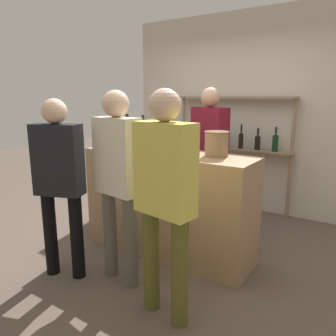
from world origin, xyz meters
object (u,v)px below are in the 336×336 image
at_px(counter_bottle_2, 187,142).
at_px(customer_center, 118,173).
at_px(counter_bottle_1, 128,133).
at_px(server_behind_counter, 209,148).
at_px(customer_right, 165,190).
at_px(ice_bucket, 217,144).
at_px(cork_jar, 161,146).
at_px(counter_bottle_0, 143,135).
at_px(customer_left, 59,176).

bearing_deg(counter_bottle_2, customer_center, -108.87).
height_order(counter_bottle_1, server_behind_counter, server_behind_counter).
distance_m(counter_bottle_2, customer_right, 1.01).
bearing_deg(counter_bottle_1, server_behind_counter, 45.88).
height_order(ice_bucket, customer_center, customer_center).
distance_m(counter_bottle_1, counter_bottle_2, 0.84).
relative_size(cork_jar, customer_center, 0.08).
bearing_deg(counter_bottle_2, server_behind_counter, 100.32).
relative_size(customer_right, customer_center, 1.00).
distance_m(counter_bottle_2, ice_bucket, 0.30).
bearing_deg(counter_bottle_2, customer_right, -68.40).
height_order(counter_bottle_0, ice_bucket, counter_bottle_0).
height_order(cork_jar, customer_left, customer_left).
bearing_deg(counter_bottle_2, counter_bottle_0, 171.61).
bearing_deg(server_behind_counter, counter_bottle_1, -28.69).
relative_size(customer_right, customer_left, 1.04).
height_order(customer_left, customer_center, customer_center).
xyz_separation_m(server_behind_counter, customer_center, (-0.10, -1.53, -0.02)).
xyz_separation_m(counter_bottle_1, cork_jar, (0.54, -0.12, -0.09)).
xyz_separation_m(counter_bottle_2, customer_right, (0.37, -0.92, -0.20)).
bearing_deg(customer_right, ice_bucket, 12.72).
xyz_separation_m(counter_bottle_0, ice_bucket, (0.91, -0.04, -0.02)).
bearing_deg(customer_left, counter_bottle_2, -57.80).
xyz_separation_m(counter_bottle_2, customer_center, (-0.25, -0.73, -0.20)).
xyz_separation_m(ice_bucket, customer_right, (0.07, -0.98, -0.20)).
relative_size(counter_bottle_2, customer_center, 0.18).
height_order(counter_bottle_1, customer_right, customer_right).
bearing_deg(server_behind_counter, customer_right, 31.97).
xyz_separation_m(counter_bottle_1, counter_bottle_2, (0.83, -0.09, -0.03)).
distance_m(counter_bottle_1, ice_bucket, 1.13).
bearing_deg(counter_bottle_1, counter_bottle_2, -6.02).
xyz_separation_m(counter_bottle_0, cork_jar, (0.32, -0.12, -0.08)).
bearing_deg(cork_jar, counter_bottle_1, 167.64).
relative_size(counter_bottle_2, ice_bucket, 1.31).
relative_size(customer_left, customer_center, 0.96).
bearing_deg(customer_left, customer_right, -108.26).
relative_size(counter_bottle_0, server_behind_counter, 0.21).
bearing_deg(customer_center, customer_right, -99.63).
bearing_deg(counter_bottle_1, customer_left, -85.06).
height_order(ice_bucket, customer_right, customer_right).
bearing_deg(counter_bottle_0, customer_right, -46.10).
xyz_separation_m(customer_right, customer_left, (-1.11, -0.03, -0.04)).
bearing_deg(server_behind_counter, customer_center, 11.51).
relative_size(cork_jar, customer_left, 0.08).
bearing_deg(customer_center, cork_jar, 11.13).
distance_m(ice_bucket, server_behind_counter, 0.88).
xyz_separation_m(counter_bottle_2, cork_jar, (-0.29, -0.03, -0.06)).
height_order(ice_bucket, customer_left, customer_left).
height_order(counter_bottle_0, customer_right, customer_right).
xyz_separation_m(customer_left, customer_center, (0.49, 0.23, 0.04)).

